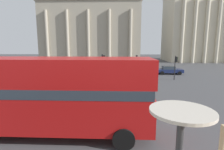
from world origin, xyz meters
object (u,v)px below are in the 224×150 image
(traffic_light_near, at_px, (137,77))
(pedestrian_black, at_px, (74,72))
(traffic_light_mid, at_px, (103,68))
(traffic_light_far, at_px, (176,64))
(plaza_building_left, at_px, (92,33))
(car_silver, at_px, (111,79))
(pedestrian_red, at_px, (75,65))
(plaza_building_right, at_px, (206,27))
(car_navy, at_px, (169,70))
(cafe_dining_table, at_px, (181,129))
(pedestrian_yellow, at_px, (67,70))
(double_decker_bus, at_px, (51,93))

(traffic_light_near, distance_m, pedestrian_black, 15.73)
(traffic_light_mid, distance_m, traffic_light_far, 11.50)
(plaza_building_left, bearing_deg, traffic_light_mid, -79.35)
(car_silver, distance_m, pedestrian_red, 15.25)
(plaza_building_right, bearing_deg, traffic_light_near, -119.24)
(car_silver, xyz_separation_m, car_navy, (9.29, 8.53, 0.00))
(plaza_building_right, height_order, traffic_light_near, plaza_building_right)
(cafe_dining_table, height_order, plaza_building_right, plaza_building_right)
(traffic_light_near, bearing_deg, pedestrian_yellow, 121.20)
(traffic_light_near, relative_size, pedestrian_yellow, 2.52)
(plaza_building_left, xyz_separation_m, traffic_light_mid, (6.87, -36.51, -6.10))
(double_decker_bus, bearing_deg, plaza_building_right, 62.34)
(cafe_dining_table, xyz_separation_m, pedestrian_red, (-9.32, 32.16, -2.75))
(traffic_light_near, xyz_separation_m, traffic_light_mid, (-2.79, 6.09, -0.13))
(plaza_building_right, bearing_deg, pedestrian_red, -147.26)
(car_navy, relative_size, pedestrian_black, 2.51)
(double_decker_bus, xyz_separation_m, traffic_light_mid, (1.83, 8.83, 0.25))
(traffic_light_near, bearing_deg, car_silver, 102.90)
(car_silver, bearing_deg, plaza_building_right, 39.23)
(traffic_light_far, bearing_deg, pedestrian_black, 177.03)
(traffic_light_mid, xyz_separation_m, car_navy, (9.92, 11.91, -1.79))
(double_decker_bus, relative_size, plaza_building_right, 0.42)
(double_decker_bus, relative_size, traffic_light_near, 2.52)
(pedestrian_yellow, bearing_deg, car_navy, -50.46)
(traffic_light_far, xyz_separation_m, pedestrian_yellow, (-15.77, 2.44, -1.26))
(traffic_light_near, xyz_separation_m, traffic_light_far, (6.48, 12.89, -0.45))
(pedestrian_red, bearing_deg, pedestrian_yellow, -147.69)
(plaza_building_left, bearing_deg, car_navy, -55.69)
(plaza_building_left, relative_size, plaza_building_right, 1.20)
(pedestrian_black, distance_m, pedestrian_yellow, 2.34)
(double_decker_bus, distance_m, plaza_building_right, 57.17)
(plaza_building_right, xyz_separation_m, pedestrian_yellow, (-34.63, -29.94, -9.39))
(double_decker_bus, height_order, car_navy, double_decker_bus)
(pedestrian_black, relative_size, pedestrian_red, 0.93)
(pedestrian_black, bearing_deg, car_silver, 163.42)
(plaza_building_right, distance_m, car_navy, 34.18)
(plaza_building_right, xyz_separation_m, pedestrian_black, (-33.03, -31.65, -9.34))
(pedestrian_yellow, bearing_deg, plaza_building_left, 31.08)
(cafe_dining_table, xyz_separation_m, traffic_light_mid, (-2.22, 15.64, -1.30))
(car_navy, bearing_deg, cafe_dining_table, 148.48)
(plaza_building_right, distance_m, traffic_light_near, 52.45)
(cafe_dining_table, bearing_deg, pedestrian_yellow, 109.30)
(traffic_light_mid, height_order, car_navy, traffic_light_mid)
(plaza_building_right, xyz_separation_m, traffic_light_mid, (-28.14, -39.18, -7.81))
(plaza_building_left, distance_m, pedestrian_red, 21.36)
(pedestrian_yellow, bearing_deg, cafe_dining_table, -130.41)
(traffic_light_near, xyz_separation_m, car_silver, (-2.17, 9.47, -1.92))
(traffic_light_near, relative_size, traffic_light_far, 1.22)
(double_decker_bus, distance_m, traffic_light_far, 19.17)
(traffic_light_near, distance_m, car_silver, 9.91)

